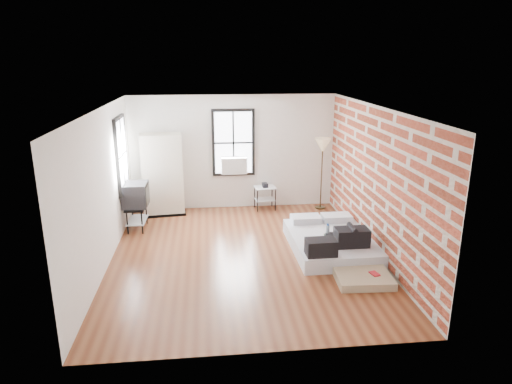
{
  "coord_description": "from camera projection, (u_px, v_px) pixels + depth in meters",
  "views": [
    {
      "loc": [
        -0.64,
        -8.0,
        3.67
      ],
      "look_at": [
        0.26,
        0.3,
        1.18
      ],
      "focal_mm": 32.0,
      "sensor_mm": 36.0,
      "label": 1
    }
  ],
  "objects": [
    {
      "name": "room_shell",
      "position": [
        254.0,
        163.0,
        8.61
      ],
      "size": [
        5.02,
        6.02,
        2.8
      ],
      "color": "silver",
      "rests_on": "ground"
    },
    {
      "name": "ground",
      "position": [
        244.0,
        256.0,
        8.74
      ],
      "size": [
        6.0,
        6.0,
        0.0
      ],
      "primitive_type": "plane",
      "color": "#582A17",
      "rests_on": "ground"
    },
    {
      "name": "tv_stand",
      "position": [
        136.0,
        196.0,
        9.89
      ],
      "size": [
        0.54,
        0.75,
        1.05
      ],
      "rotation": [
        0.0,
        0.0,
        -0.03
      ],
      "color": "black",
      "rests_on": "ground"
    },
    {
      "name": "side_table",
      "position": [
        265.0,
        192.0,
        11.28
      ],
      "size": [
        0.55,
        0.46,
        0.68
      ],
      "rotation": [
        0.0,
        0.0,
        0.1
      ],
      "color": "black",
      "rests_on": "ground"
    },
    {
      "name": "wardrobe",
      "position": [
        163.0,
        175.0,
        10.81
      ],
      "size": [
        1.04,
        0.67,
        1.95
      ],
      "rotation": [
        0.0,
        0.0,
        0.11
      ],
      "color": "black",
      "rests_on": "ground"
    },
    {
      "name": "mattress_main",
      "position": [
        332.0,
        241.0,
        8.96
      ],
      "size": [
        1.59,
        2.15,
        0.68
      ],
      "rotation": [
        0.0,
        0.0,
        0.01
      ],
      "color": "silver",
      "rests_on": "ground"
    },
    {
      "name": "mattress_bare",
      "position": [
        352.0,
        259.0,
        8.32
      ],
      "size": [
        1.01,
        1.79,
        0.38
      ],
      "rotation": [
        0.0,
        0.0,
        -0.06
      ],
      "color": "tan",
      "rests_on": "ground"
    },
    {
      "name": "floor_lamp",
      "position": [
        323.0,
        149.0,
        11.05
      ],
      "size": [
        0.38,
        0.38,
        1.77
      ],
      "color": "#322710",
      "rests_on": "ground"
    }
  ]
}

